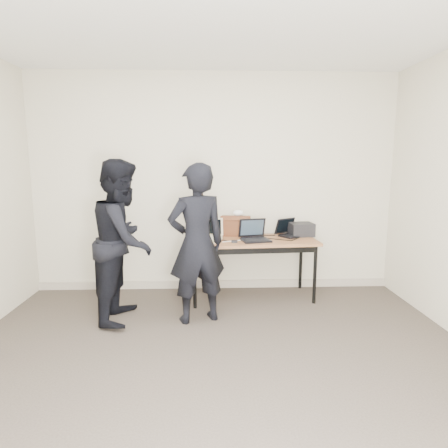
{
  "coord_description": "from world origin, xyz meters",
  "views": [
    {
      "loc": [
        -0.05,
        -2.44,
        1.63
      ],
      "look_at": [
        0.1,
        1.6,
        0.95
      ],
      "focal_mm": 30.0,
      "sensor_mm": 36.0,
      "label": 1
    }
  ],
  "objects_px": {
    "equipment_box": "(301,229)",
    "desk": "(252,244)",
    "person_typist": "(197,244)",
    "laptop_right": "(290,232)",
    "leather_satchel": "(236,226)",
    "person_observer": "(123,241)",
    "laptop_beige": "(208,236)",
    "laptop_center": "(254,236)"
  },
  "relations": [
    {
      "from": "laptop_beige",
      "to": "person_typist",
      "type": "xyz_separation_m",
      "value": [
        -0.11,
        -0.59,
        0.04
      ]
    },
    {
      "from": "laptop_beige",
      "to": "person_observer",
      "type": "distance_m",
      "value": 0.99
    },
    {
      "from": "laptop_beige",
      "to": "person_observer",
      "type": "height_order",
      "value": "person_observer"
    },
    {
      "from": "desk",
      "to": "equipment_box",
      "type": "distance_m",
      "value": 0.67
    },
    {
      "from": "laptop_beige",
      "to": "leather_satchel",
      "type": "relative_size",
      "value": 0.96
    },
    {
      "from": "desk",
      "to": "laptop_center",
      "type": "xyz_separation_m",
      "value": [
        0.02,
        -0.05,
        0.11
      ]
    },
    {
      "from": "laptop_center",
      "to": "laptop_beige",
      "type": "bearing_deg",
      "value": 167.3
    },
    {
      "from": "leather_satchel",
      "to": "person_typist",
      "type": "xyz_separation_m",
      "value": [
        -0.45,
        -0.85,
        -0.04
      ]
    },
    {
      "from": "person_typist",
      "to": "desk",
      "type": "bearing_deg",
      "value": -154.73
    },
    {
      "from": "laptop_right",
      "to": "leather_satchel",
      "type": "relative_size",
      "value": 1.02
    },
    {
      "from": "leather_satchel",
      "to": "desk",
      "type": "bearing_deg",
      "value": -42.3
    },
    {
      "from": "laptop_right",
      "to": "desk",
      "type": "bearing_deg",
      "value": 168.07
    },
    {
      "from": "laptop_center",
      "to": "leather_satchel",
      "type": "height_order",
      "value": "leather_satchel"
    },
    {
      "from": "laptop_center",
      "to": "person_observer",
      "type": "height_order",
      "value": "person_observer"
    },
    {
      "from": "laptop_center",
      "to": "person_typist",
      "type": "distance_m",
      "value": 0.87
    },
    {
      "from": "laptop_beige",
      "to": "laptop_center",
      "type": "height_order",
      "value": "laptop_beige"
    },
    {
      "from": "laptop_center",
      "to": "person_typist",
      "type": "xyz_separation_m",
      "value": [
        -0.65,
        -0.57,
        0.03
      ]
    },
    {
      "from": "laptop_beige",
      "to": "equipment_box",
      "type": "xyz_separation_m",
      "value": [
        1.15,
        0.23,
        0.03
      ]
    },
    {
      "from": "laptop_right",
      "to": "person_typist",
      "type": "distance_m",
      "value": 1.38
    },
    {
      "from": "person_typist",
      "to": "equipment_box",
      "type": "bearing_deg",
      "value": -166.54
    },
    {
      "from": "laptop_right",
      "to": "equipment_box",
      "type": "distance_m",
      "value": 0.15
    },
    {
      "from": "laptop_right",
      "to": "person_typist",
      "type": "height_order",
      "value": "person_typist"
    },
    {
      "from": "desk",
      "to": "leather_satchel",
      "type": "distance_m",
      "value": 0.35
    },
    {
      "from": "laptop_center",
      "to": "laptop_right",
      "type": "bearing_deg",
      "value": 15.96
    },
    {
      "from": "person_typist",
      "to": "person_observer",
      "type": "height_order",
      "value": "person_observer"
    },
    {
      "from": "desk",
      "to": "laptop_center",
      "type": "relative_size",
      "value": 4.14
    },
    {
      "from": "desk",
      "to": "person_typist",
      "type": "xyz_separation_m",
      "value": [
        -0.63,
        -0.63,
        0.15
      ]
    },
    {
      "from": "laptop_center",
      "to": "laptop_right",
      "type": "xyz_separation_m",
      "value": [
        0.47,
        0.24,
        -0.01
      ]
    },
    {
      "from": "laptop_right",
      "to": "equipment_box",
      "type": "bearing_deg",
      "value": -32.25
    },
    {
      "from": "leather_satchel",
      "to": "laptop_right",
      "type": "bearing_deg",
      "value": 5.87
    },
    {
      "from": "laptop_right",
      "to": "person_observer",
      "type": "bearing_deg",
      "value": 167.39
    },
    {
      "from": "laptop_right",
      "to": "person_observer",
      "type": "xyz_separation_m",
      "value": [
        -1.87,
        -0.71,
        0.06
      ]
    },
    {
      "from": "laptop_beige",
      "to": "laptop_right",
      "type": "height_order",
      "value": "laptop_beige"
    },
    {
      "from": "desk",
      "to": "laptop_center",
      "type": "height_order",
      "value": "laptop_center"
    },
    {
      "from": "person_typist",
      "to": "laptop_beige",
      "type": "bearing_deg",
      "value": -120.04
    },
    {
      "from": "laptop_beige",
      "to": "laptop_right",
      "type": "bearing_deg",
      "value": 23.99
    },
    {
      "from": "person_observer",
      "to": "laptop_center",
      "type": "bearing_deg",
      "value": -69.05
    },
    {
      "from": "desk",
      "to": "person_typist",
      "type": "bearing_deg",
      "value": -139.11
    },
    {
      "from": "equipment_box",
      "to": "desk",
      "type": "bearing_deg",
      "value": -163.04
    },
    {
      "from": "desk",
      "to": "person_typist",
      "type": "distance_m",
      "value": 0.9
    },
    {
      "from": "equipment_box",
      "to": "person_observer",
      "type": "relative_size",
      "value": 0.17
    },
    {
      "from": "equipment_box",
      "to": "person_observer",
      "type": "distance_m",
      "value": 2.14
    }
  ]
}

